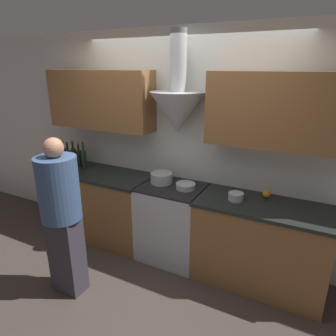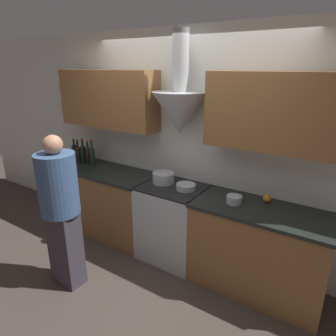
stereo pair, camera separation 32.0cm
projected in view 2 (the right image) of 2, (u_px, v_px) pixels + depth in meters
name	position (u px, v px, depth m)	size (l,w,h in m)	color
ground_plane	(156.00, 270.00, 3.39)	(12.00, 12.00, 0.00)	#423833
wall_back	(184.00, 132.00, 3.40)	(8.40, 0.61, 2.60)	silver
counter_left	(107.00, 201.00, 4.07)	(1.44, 0.62, 0.91)	brown
counter_right	(258.00, 250.00, 2.99)	(1.32, 0.62, 0.91)	brown
stove_range	(173.00, 222.00, 3.51)	(0.72, 0.60, 0.91)	#B7BABC
wine_bottle_0	(75.00, 151.00, 4.25)	(0.07, 0.07, 0.34)	black
wine_bottle_1	(78.00, 153.00, 4.19)	(0.08, 0.08, 0.32)	black
wine_bottle_2	(83.00, 153.00, 4.14)	(0.07, 0.07, 0.35)	black
wine_bottle_3	(88.00, 154.00, 4.11)	(0.07, 0.07, 0.34)	black
wine_bottle_4	(92.00, 155.00, 4.04)	(0.07, 0.07, 0.36)	black
stock_pot	(163.00, 178.00, 3.47)	(0.26, 0.26, 0.12)	#B7BABC
mixing_bowl	(186.00, 187.00, 3.28)	(0.22, 0.22, 0.06)	#B7BABC
orange_fruit	(267.00, 198.00, 2.97)	(0.08, 0.08, 0.08)	orange
saucepan	(234.00, 199.00, 2.95)	(0.15, 0.15, 0.08)	#B7BABC
person_foreground_left	(61.00, 207.00, 2.94)	(0.38, 0.38, 1.60)	#38333D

